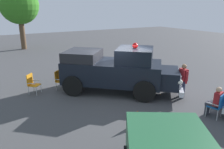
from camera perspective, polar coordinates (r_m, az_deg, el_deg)
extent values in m
plane|color=#424244|center=(11.29, 2.13, -4.70)|extent=(60.00, 60.00, 0.00)
cylinder|color=black|center=(12.02, 9.20, -0.90)|extent=(0.98, 0.94, 1.04)
cylinder|color=black|center=(10.14, 8.53, -4.34)|extent=(0.98, 0.94, 1.04)
cylinder|color=black|center=(12.66, -6.80, 0.14)|extent=(0.98, 0.94, 1.04)
cylinder|color=black|center=(10.89, -10.18, -2.89)|extent=(0.98, 0.94, 1.04)
cube|color=black|center=(11.13, 0.00, 0.71)|extent=(5.03, 4.86, 1.10)
cube|color=black|center=(10.95, 14.73, -0.86)|extent=(1.85, 1.91, 0.84)
cube|color=black|center=(10.73, 6.04, 4.95)|extent=(2.54, 2.55, 0.76)
cube|color=#232328|center=(11.36, -7.69, 4.80)|extent=(2.58, 2.59, 0.60)
cube|color=silver|center=(10.99, 17.07, -1.01)|extent=(1.06, 1.14, 0.64)
cube|color=silver|center=(11.13, 17.40, -3.09)|extent=(1.66, 1.79, 0.24)
sphere|color=white|center=(11.71, 16.83, 0.54)|extent=(0.37, 0.37, 0.26)
sphere|color=white|center=(10.23, 17.43, -1.92)|extent=(0.37, 0.37, 0.26)
sphere|color=red|center=(10.64, 6.12, 7.58)|extent=(0.40, 0.40, 0.28)
cube|color=silver|center=(10.29, 27.53, -6.60)|extent=(1.68, 1.17, 0.20)
cylinder|color=#B7BABF|center=(9.59, 23.53, -8.93)|extent=(0.03, 0.03, 0.44)
cylinder|color=#B7BABF|center=(9.97, 24.54, -8.07)|extent=(0.03, 0.03, 0.44)
cylinder|color=#B7BABF|center=(9.46, 25.99, -9.63)|extent=(0.03, 0.03, 0.44)
cylinder|color=#B7BABF|center=(9.84, 26.91, -8.72)|extent=(0.03, 0.03, 0.44)
cube|color=#1959A5|center=(9.62, 25.42, -7.57)|extent=(0.58, 0.58, 0.04)
cube|color=#1959A5|center=(9.44, 26.99, -6.36)|extent=(0.48, 0.15, 0.56)
cube|color=#B7BABF|center=(9.34, 25.01, -7.12)|extent=(0.14, 0.44, 0.03)
cube|color=#B7BABF|center=(9.77, 26.06, -6.23)|extent=(0.14, 0.44, 0.03)
cylinder|color=#B7BABF|center=(11.79, -18.16, -3.47)|extent=(0.04, 0.04, 0.44)
cylinder|color=#B7BABF|center=(11.45, -19.30, -4.21)|extent=(0.04, 0.04, 0.44)
cylinder|color=#B7BABF|center=(12.03, -19.95, -3.25)|extent=(0.04, 0.04, 0.44)
cylinder|color=#B7BABF|center=(11.69, -21.12, -3.97)|extent=(0.04, 0.04, 0.44)
cube|color=orange|center=(11.66, -19.75, -2.64)|extent=(0.68, 0.68, 0.04)
cube|color=orange|center=(11.70, -20.87, -1.21)|extent=(0.36, 0.37, 0.56)
cube|color=#B7BABF|center=(11.80, -19.20, -1.51)|extent=(0.34, 0.33, 0.03)
cube|color=#B7BABF|center=(11.42, -20.48, -2.25)|extent=(0.34, 0.33, 0.03)
cylinder|color=#B7BABF|center=(12.01, -11.68, -2.57)|extent=(0.04, 0.04, 0.44)
cylinder|color=#B7BABF|center=(11.64, -12.55, -3.28)|extent=(0.04, 0.04, 0.44)
cylinder|color=#B7BABF|center=(12.19, -13.57, -2.39)|extent=(0.04, 0.04, 0.44)
cylinder|color=#B7BABF|center=(11.83, -14.49, -3.09)|extent=(0.04, 0.04, 0.44)
cube|color=orange|center=(11.84, -13.15, -1.76)|extent=(0.68, 0.68, 0.04)
cube|color=orange|center=(11.86, -14.29, -0.36)|extent=(0.36, 0.38, 0.56)
cube|color=#B7BABF|center=(11.99, -12.71, -0.65)|extent=(0.35, 0.33, 0.03)
cube|color=#B7BABF|center=(11.58, -13.70, -1.36)|extent=(0.35, 0.33, 0.03)
cylinder|color=#383842|center=(9.70, 23.53, -8.59)|extent=(0.16, 0.16, 0.45)
cylinder|color=#383842|center=(9.88, 24.00, -8.20)|extent=(0.16, 0.16, 0.45)
cube|color=#383842|center=(9.54, 24.62, -7.29)|extent=(0.25, 0.46, 0.13)
cube|color=#383842|center=(9.71, 25.07, -6.92)|extent=(0.25, 0.46, 0.13)
cube|color=maroon|center=(9.46, 26.19, -5.75)|extent=(0.44, 0.31, 0.54)
sphere|color=tan|center=(9.34, 26.38, -3.62)|extent=(0.27, 0.27, 0.22)
cylinder|color=#2D334C|center=(10.99, 18.27, -3.77)|extent=(0.18, 0.18, 0.88)
cylinder|color=#2D334C|center=(11.16, 17.66, -3.39)|extent=(0.18, 0.18, 0.88)
cube|color=maroon|center=(10.85, 18.31, -0.02)|extent=(0.36, 0.47, 0.56)
cylinder|color=maroon|center=(10.66, 19.06, -0.74)|extent=(0.12, 0.12, 0.60)
cylinder|color=maroon|center=(11.08, 17.52, 0.08)|extent=(0.12, 0.12, 0.60)
sphere|color=#9E704C|center=(10.74, 18.51, 2.02)|extent=(0.28, 0.28, 0.23)
cylinder|color=brown|center=(24.75, -22.51, 9.82)|extent=(0.53, 0.53, 3.14)
sphere|color=#32791F|center=(24.61, -23.32, 16.56)|extent=(3.87, 3.87, 3.87)
cube|color=orange|center=(8.32, 6.54, -13.19)|extent=(0.40, 0.40, 0.04)
cone|color=orange|center=(8.16, 6.62, -11.27)|extent=(0.32, 0.32, 0.60)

